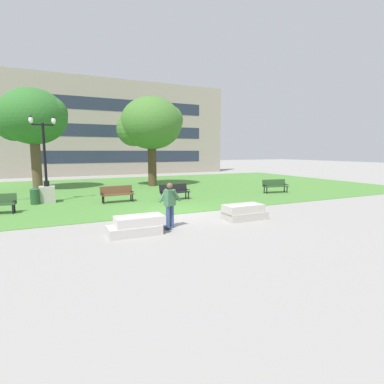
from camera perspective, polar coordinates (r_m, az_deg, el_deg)
ground_plane at (r=13.72m, az=-2.20°, el=-4.23°), size 140.00×140.00×0.00m
grass_lawn at (r=23.13m, az=-12.03°, el=0.56°), size 40.00×20.00×0.02m
concrete_block_center at (r=10.56m, az=-10.51°, el=-6.32°), size 1.92×0.90×0.64m
concrete_block_left at (r=12.81m, az=9.90°, el=-3.81°), size 1.83×0.90×0.64m
person_skateboarder at (r=11.05m, az=-4.24°, el=-2.07°), size 0.91×0.41×1.71m
skateboard at (r=11.40m, az=-5.29°, el=-6.31°), size 0.26×1.03×0.14m
park_bench_near_left at (r=17.56m, az=-3.36°, el=0.20°), size 1.85×0.72×0.90m
park_bench_near_right at (r=17.22m, az=-14.09°, el=-0.18°), size 1.83×0.62×0.90m
park_bench_far_right at (r=21.29m, az=15.52°, el=1.26°), size 1.85×0.75×0.90m
lamp_post_right at (r=18.46m, az=-25.95°, el=1.21°), size 1.32×0.80×4.75m
tree_far_right at (r=24.78m, az=-28.15°, el=12.36°), size 4.87×4.64×7.26m
tree_far_left at (r=24.83m, az=-7.88°, el=12.67°), size 5.14×4.90×7.14m
trash_bin at (r=18.12m, az=-27.73°, el=-0.57°), size 0.49×0.49×0.96m
building_facade_distant at (r=37.85m, az=-13.01°, el=11.77°), size 26.75×1.03×11.22m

